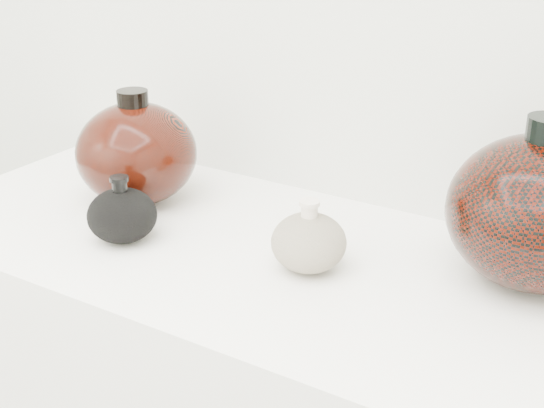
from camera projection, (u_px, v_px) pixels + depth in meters
The scene contains 4 objects.
black_gourd_vase at pixel (122, 215), 1.16m from camera, with size 0.12×0.12×0.10m.
cream_gourd_vase at pixel (309, 242), 1.07m from camera, with size 0.12×0.12×0.11m.
left_round_pot at pixel (137, 153), 1.28m from camera, with size 0.25×0.25×0.20m.
right_round_pot at pixel (539, 212), 1.01m from camera, with size 0.32×0.32×0.24m.
Camera 1 is at (0.54, 0.09, 1.41)m, focal length 50.00 mm.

